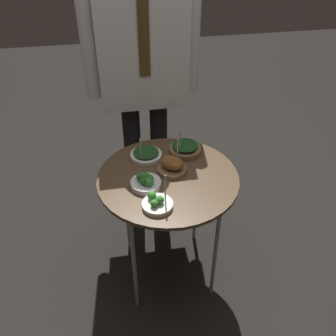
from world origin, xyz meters
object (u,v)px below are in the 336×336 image
object	(u,v)px
waiter_figure	(142,61)
bowl_spinach_front_right	(185,148)
bowl_broccoli_back_right	(146,182)
bowl_broccoli_mid_left	(157,203)
serving_cart	(168,184)
bowl_roast_front_left	(172,166)
bowl_spinach_center	(146,154)

from	to	relation	value
waiter_figure	bowl_spinach_front_right	bearing A→B (deg)	-64.30
bowl_spinach_front_right	bowl_broccoli_back_right	bearing A→B (deg)	-134.78
bowl_broccoli_mid_left	bowl_broccoli_back_right	xyz separation A→B (m)	(-0.03, 0.14, 0.01)
serving_cart	bowl_broccoli_back_right	xyz separation A→B (m)	(-0.11, -0.05, 0.07)
bowl_broccoli_back_right	waiter_figure	distance (m)	0.67
serving_cart	waiter_figure	distance (m)	0.66
bowl_broccoli_mid_left	bowl_roast_front_left	distance (m)	0.26
serving_cart	waiter_figure	world-z (taller)	waiter_figure
bowl_broccoli_mid_left	waiter_figure	bearing A→B (deg)	86.74
bowl_broccoli_mid_left	bowl_spinach_center	size ratio (longest dim) A/B	1.01
bowl_roast_front_left	bowl_spinach_front_right	bearing A→B (deg)	56.91
bowl_broccoli_mid_left	bowl_spinach_front_right	size ratio (longest dim) A/B	0.98
serving_cart	bowl_broccoli_mid_left	xyz separation A→B (m)	(-0.08, -0.20, 0.07)
serving_cart	bowl_spinach_center	xyz separation A→B (m)	(-0.08, 0.17, 0.07)
bowl_roast_front_left	bowl_broccoli_back_right	xyz separation A→B (m)	(-0.14, -0.09, -0.01)
bowl_spinach_front_right	bowl_spinach_center	world-z (taller)	bowl_spinach_front_right
bowl_roast_front_left	waiter_figure	distance (m)	0.59
bowl_spinach_front_right	waiter_figure	size ratio (longest dim) A/B	0.10
bowl_spinach_center	waiter_figure	xyz separation A→B (m)	(0.04, 0.35, 0.35)
bowl_broccoli_back_right	bowl_spinach_center	distance (m)	0.23
bowl_broccoli_mid_left	bowl_roast_front_left	size ratio (longest dim) A/B	0.97
bowl_roast_front_left	bowl_spinach_front_right	size ratio (longest dim) A/B	1.01
bowl_broccoli_back_right	waiter_figure	world-z (taller)	waiter_figure
bowl_broccoli_back_right	bowl_spinach_front_right	bearing A→B (deg)	45.22
waiter_figure	bowl_broccoli_back_right	bearing A→B (deg)	-96.91
serving_cart	bowl_spinach_center	distance (m)	0.20
serving_cart	bowl_broccoli_mid_left	bearing A→B (deg)	-113.00
bowl_broccoli_back_right	waiter_figure	size ratio (longest dim) A/B	0.09
serving_cart	waiter_figure	xyz separation A→B (m)	(-0.04, 0.52, 0.41)
bowl_roast_front_left	bowl_spinach_front_right	world-z (taller)	bowl_roast_front_left
serving_cart	bowl_spinach_front_right	xyz separation A→B (m)	(0.12, 0.18, 0.07)
bowl_broccoli_back_right	bowl_spinach_front_right	distance (m)	0.33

